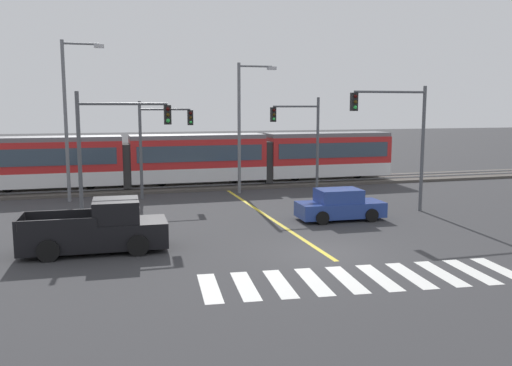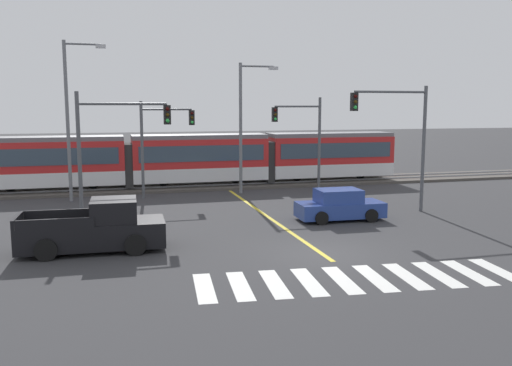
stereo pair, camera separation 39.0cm
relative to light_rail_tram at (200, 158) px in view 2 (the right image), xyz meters
name	(u,v)px [view 2 (the right image)]	position (x,y,z in m)	size (l,w,h in m)	color
ground_plane	(322,254)	(1.63, -17.95, -2.05)	(200.00, 200.00, 0.00)	#333335
track_bed	(223,185)	(1.63, 0.01, -1.96)	(120.00, 4.00, 0.18)	#4C4742
rail_near	(226,184)	(1.63, -0.71, -1.82)	(120.00, 0.08, 0.10)	#939399
rail_far	(221,182)	(1.63, 0.73, -1.82)	(120.00, 0.08, 0.10)	#939399
light_rail_tram	(200,158)	(0.00, 0.00, 0.00)	(28.00, 2.64, 3.43)	silver
crosswalk_stripe_0	(204,288)	(-3.30, -20.58, -2.04)	(0.56, 2.80, 0.01)	silver
crosswalk_stripe_1	(240,286)	(-2.20, -20.68, -2.04)	(0.56, 2.80, 0.01)	silver
crosswalk_stripe_2	(275,284)	(-1.11, -20.78, -2.04)	(0.56, 2.80, 0.01)	silver
crosswalk_stripe_3	(309,282)	(-0.01, -20.88, -2.04)	(0.56, 2.80, 0.01)	silver
crosswalk_stripe_4	(342,280)	(1.08, -20.98, -2.04)	(0.56, 2.80, 0.01)	silver
crosswalk_stripe_5	(375,278)	(2.18, -21.08, -2.04)	(0.56, 2.80, 0.01)	silver
crosswalk_stripe_6	(407,276)	(3.28, -21.18, -2.04)	(0.56, 2.80, 0.01)	silver
crosswalk_stripe_7	(438,274)	(4.37, -21.28, -2.04)	(0.56, 2.80, 0.01)	silver
crosswalk_stripe_8	(468,272)	(5.47, -21.39, -2.04)	(0.56, 2.80, 0.01)	silver
crosswalk_stripe_9	(498,271)	(6.56, -21.49, -2.04)	(0.56, 2.80, 0.01)	silver
lane_centre_line	(266,216)	(1.63, -10.51, -2.04)	(0.20, 17.04, 0.01)	gold
sedan_crossing	(340,206)	(4.79, -12.43, -1.35)	(4.25, 2.02, 1.52)	#284293
pickup_truck	(96,229)	(-6.54, -15.26, -1.20)	(5.46, 2.37, 1.98)	black
traffic_light_far_left	(160,135)	(-2.93, -3.48, 1.74)	(3.25, 0.38, 5.80)	#515459
traffic_light_far_right	(304,132)	(6.00, -4.04, 1.87)	(3.25, 0.38, 6.06)	#515459
traffic_light_mid_right	(401,128)	(8.47, -11.53, 2.34)	(4.25, 0.38, 6.54)	#515459
traffic_light_mid_left	(111,138)	(-5.83, -10.64, 2.00)	(4.25, 0.38, 6.16)	#515459
street_lamp_west	(71,111)	(-7.96, -3.41, 3.16)	(2.37, 0.28, 9.19)	slate
street_lamp_centre	(245,119)	(2.35, -3.18, 2.65)	(2.51, 0.28, 8.17)	slate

